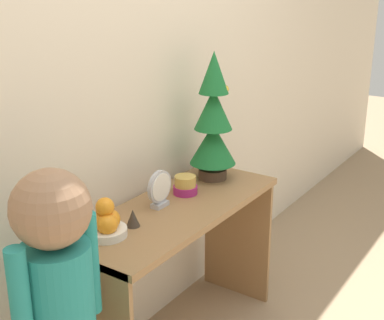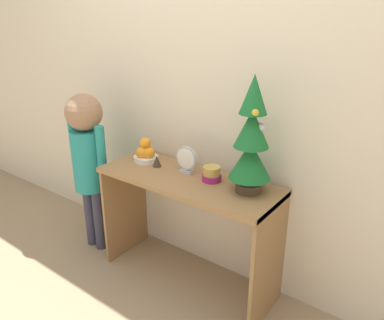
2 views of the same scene
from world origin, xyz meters
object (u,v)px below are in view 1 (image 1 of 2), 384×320
at_px(desk_clock, 160,189).
at_px(fruit_bowl, 106,223).
at_px(singing_bowl, 185,185).
at_px(child_figure, 58,289).
at_px(mini_tree, 213,121).
at_px(figurine, 133,218).

bearing_deg(desk_clock, fruit_bowl, 179.34).
relative_size(singing_bowl, child_figure, 0.10).
relative_size(fruit_bowl, singing_bowl, 1.44).
bearing_deg(child_figure, fruit_bowl, 22.23).
bearing_deg(child_figure, mini_tree, 7.51).
xyz_separation_m(mini_tree, singing_bowl, (-0.23, -0.00, -0.24)).
relative_size(mini_tree, figurine, 8.64).
relative_size(mini_tree, fruit_bowl, 3.88).
bearing_deg(fruit_bowl, singing_bowl, -1.01).
distance_m(fruit_bowl, singing_bowl, 0.50).
relative_size(desk_clock, figurine, 2.29).
bearing_deg(child_figure, desk_clock, 12.10).
relative_size(desk_clock, child_figure, 0.15).
bearing_deg(mini_tree, singing_bowl, -179.73).
distance_m(singing_bowl, figurine, 0.38).
relative_size(fruit_bowl, figurine, 2.23).
bearing_deg(mini_tree, fruit_bowl, 179.39).
relative_size(fruit_bowl, desk_clock, 0.97).
height_order(desk_clock, child_figure, child_figure).
relative_size(singing_bowl, desk_clock, 0.68).
height_order(mini_tree, fruit_bowl, mini_tree).
distance_m(fruit_bowl, desk_clock, 0.32).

